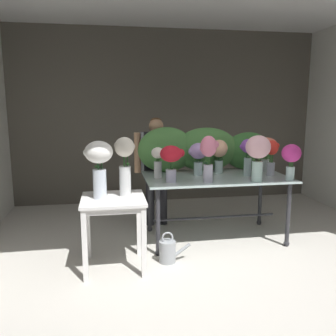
{
  "coord_description": "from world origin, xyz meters",
  "views": [
    {
      "loc": [
        -1.04,
        -2.6,
        1.7
      ],
      "look_at": [
        -0.37,
        1.31,
        0.98
      ],
      "focal_mm": 37.9,
      "sensor_mm": 36.0,
      "label": 1
    }
  ],
  "objects_px": {
    "vase_violet_tulips": "(248,153)",
    "vase_magenta_roses": "(291,157)",
    "florist": "(156,160)",
    "vase_blush_dahlias": "(258,152)",
    "vase_peach_snapdragons": "(219,152)",
    "vase_scarlet_peonies": "(272,154)",
    "vase_lilac_hydrangea": "(198,155)",
    "vase_ivory_carnations": "(158,161)",
    "watering_can": "(168,251)",
    "vase_coral_stock": "(266,148)",
    "vase_white_roses_tall": "(99,162)",
    "vase_cream_lisianthus_tall": "(125,161)",
    "display_table_glass": "(216,185)",
    "vase_crimson_ranunculus": "(172,158)",
    "side_table_white": "(113,208)",
    "vase_rosy_lilies": "(209,154)"
  },
  "relations": [
    {
      "from": "vase_peach_snapdragons",
      "to": "watering_can",
      "type": "relative_size",
      "value": 1.23
    },
    {
      "from": "side_table_white",
      "to": "florist",
      "type": "height_order",
      "value": "florist"
    },
    {
      "from": "vase_rosy_lilies",
      "to": "vase_cream_lisianthus_tall",
      "type": "distance_m",
      "value": 0.99
    },
    {
      "from": "vase_rosy_lilies",
      "to": "vase_lilac_hydrangea",
      "type": "xyz_separation_m",
      "value": [
        -0.01,
        0.43,
        -0.06
      ]
    },
    {
      "from": "vase_peach_snapdragons",
      "to": "vase_coral_stock",
      "type": "distance_m",
      "value": 0.66
    },
    {
      "from": "vase_lilac_hydrangea",
      "to": "vase_coral_stock",
      "type": "xyz_separation_m",
      "value": [
        0.96,
        0.09,
        0.05
      ]
    },
    {
      "from": "vase_ivory_carnations",
      "to": "watering_can",
      "type": "height_order",
      "value": "vase_ivory_carnations"
    },
    {
      "from": "vase_crimson_ranunculus",
      "to": "vase_white_roses_tall",
      "type": "bearing_deg",
      "value": -155.12
    },
    {
      "from": "florist",
      "to": "vase_magenta_roses",
      "type": "bearing_deg",
      "value": -35.13
    },
    {
      "from": "vase_magenta_roses",
      "to": "vase_coral_stock",
      "type": "height_order",
      "value": "vase_coral_stock"
    },
    {
      "from": "side_table_white",
      "to": "vase_peach_snapdragons",
      "type": "bearing_deg",
      "value": 30.17
    },
    {
      "from": "vase_lilac_hydrangea",
      "to": "vase_cream_lisianthus_tall",
      "type": "distance_m",
      "value": 1.16
    },
    {
      "from": "vase_magenta_roses",
      "to": "vase_lilac_hydrangea",
      "type": "height_order",
      "value": "vase_magenta_roses"
    },
    {
      "from": "display_table_glass",
      "to": "vase_blush_dahlias",
      "type": "bearing_deg",
      "value": -45.18
    },
    {
      "from": "florist",
      "to": "watering_can",
      "type": "xyz_separation_m",
      "value": [
        -0.05,
        -1.24,
        -0.81
      ]
    },
    {
      "from": "display_table_glass",
      "to": "vase_lilac_hydrangea",
      "type": "height_order",
      "value": "vase_lilac_hydrangea"
    },
    {
      "from": "side_table_white",
      "to": "vase_cream_lisianthus_tall",
      "type": "bearing_deg",
      "value": 26.5
    },
    {
      "from": "vase_blush_dahlias",
      "to": "vase_coral_stock",
      "type": "relative_size",
      "value": 1.19
    },
    {
      "from": "florist",
      "to": "vase_coral_stock",
      "type": "xyz_separation_m",
      "value": [
        1.41,
        -0.44,
        0.19
      ]
    },
    {
      "from": "side_table_white",
      "to": "vase_peach_snapdragons",
      "type": "xyz_separation_m",
      "value": [
        1.38,
        0.8,
        0.44
      ]
    },
    {
      "from": "display_table_glass",
      "to": "vase_ivory_carnations",
      "type": "distance_m",
      "value": 0.8
    },
    {
      "from": "florist",
      "to": "vase_white_roses_tall",
      "type": "relative_size",
      "value": 2.58
    },
    {
      "from": "vase_white_roses_tall",
      "to": "vase_coral_stock",
      "type": "bearing_deg",
      "value": 20.73
    },
    {
      "from": "vase_violet_tulips",
      "to": "vase_ivory_carnations",
      "type": "relative_size",
      "value": 1.23
    },
    {
      "from": "vase_peach_snapdragons",
      "to": "watering_can",
      "type": "bearing_deg",
      "value": -135.75
    },
    {
      "from": "vase_cream_lisianthus_tall",
      "to": "vase_coral_stock",
      "type": "bearing_deg",
      "value": 21.64
    },
    {
      "from": "side_table_white",
      "to": "watering_can",
      "type": "relative_size",
      "value": 2.14
    },
    {
      "from": "vase_violet_tulips",
      "to": "vase_magenta_roses",
      "type": "distance_m",
      "value": 0.52
    },
    {
      "from": "vase_rosy_lilies",
      "to": "vase_blush_dahlias",
      "type": "xyz_separation_m",
      "value": [
        0.56,
        -0.07,
        0.02
      ]
    },
    {
      "from": "display_table_glass",
      "to": "vase_crimson_ranunculus",
      "type": "xyz_separation_m",
      "value": [
        -0.6,
        -0.23,
        0.4
      ]
    },
    {
      "from": "vase_peach_snapdragons",
      "to": "vase_scarlet_peonies",
      "type": "bearing_deg",
      "value": -24.12
    },
    {
      "from": "side_table_white",
      "to": "watering_can",
      "type": "height_order",
      "value": "side_table_white"
    },
    {
      "from": "vase_ivory_carnations",
      "to": "vase_blush_dahlias",
      "type": "bearing_deg",
      "value": -19.5
    },
    {
      "from": "vase_violet_tulips",
      "to": "vase_ivory_carnations",
      "type": "distance_m",
      "value": 1.13
    },
    {
      "from": "watering_can",
      "to": "florist",
      "type": "bearing_deg",
      "value": 87.66
    },
    {
      "from": "display_table_glass",
      "to": "vase_rosy_lilies",
      "type": "xyz_separation_m",
      "value": [
        -0.19,
        -0.31,
        0.44
      ]
    },
    {
      "from": "vase_white_roses_tall",
      "to": "vase_cream_lisianthus_tall",
      "type": "distance_m",
      "value": 0.27
    },
    {
      "from": "vase_scarlet_peonies",
      "to": "vase_blush_dahlias",
      "type": "distance_m",
      "value": 0.45
    },
    {
      "from": "vase_lilac_hydrangea",
      "to": "vase_rosy_lilies",
      "type": "bearing_deg",
      "value": -88.47
    },
    {
      "from": "vase_peach_snapdragons",
      "to": "vase_lilac_hydrangea",
      "type": "relative_size",
      "value": 1.07
    },
    {
      "from": "vase_ivory_carnations",
      "to": "vase_lilac_hydrangea",
      "type": "xyz_separation_m",
      "value": [
        0.53,
        0.11,
        0.05
      ]
    },
    {
      "from": "vase_cream_lisianthus_tall",
      "to": "vase_lilac_hydrangea",
      "type": "bearing_deg",
      "value": 34.93
    },
    {
      "from": "vase_violet_tulips",
      "to": "vase_magenta_roses",
      "type": "relative_size",
      "value": 1.08
    },
    {
      "from": "vase_crimson_ranunculus",
      "to": "vase_scarlet_peonies",
      "type": "relative_size",
      "value": 0.95
    },
    {
      "from": "side_table_white",
      "to": "vase_ivory_carnations",
      "type": "relative_size",
      "value": 2.0
    },
    {
      "from": "vase_scarlet_peonies",
      "to": "vase_lilac_hydrangea",
      "type": "bearing_deg",
      "value": 167.62
    },
    {
      "from": "vase_violet_tulips",
      "to": "vase_crimson_ranunculus",
      "type": "xyz_separation_m",
      "value": [
        -1.0,
        -0.2,
        -0.01
      ]
    },
    {
      "from": "vase_scarlet_peonies",
      "to": "vase_coral_stock",
      "type": "relative_size",
      "value": 0.99
    },
    {
      "from": "florist",
      "to": "vase_blush_dahlias",
      "type": "relative_size",
      "value": 2.82
    },
    {
      "from": "vase_peach_snapdragons",
      "to": "vase_magenta_roses",
      "type": "distance_m",
      "value": 0.9
    }
  ]
}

